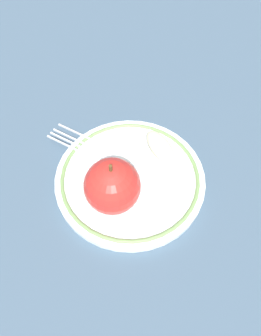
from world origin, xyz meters
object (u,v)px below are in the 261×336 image
at_px(fork, 102,155).
at_px(plate, 130,178).
at_px(apple_red_whole, 112,186).
at_px(apple_slice_front, 161,147).

bearing_deg(fork, plate, 169.17).
xyz_separation_m(plate, apple_red_whole, (-0.05, -0.01, 0.04)).
xyz_separation_m(plate, apple_slice_front, (0.06, -0.00, 0.02)).
height_order(apple_red_whole, apple_slice_front, apple_red_whole).
distance_m(apple_red_whole, apple_slice_front, 0.11).
bearing_deg(apple_red_whole, apple_slice_front, 3.28).
height_order(apple_red_whole, fork, apple_red_whole).
relative_size(plate, apple_slice_front, 3.25).
relative_size(plate, fork, 1.23).
distance_m(apple_red_whole, fork, 0.09).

